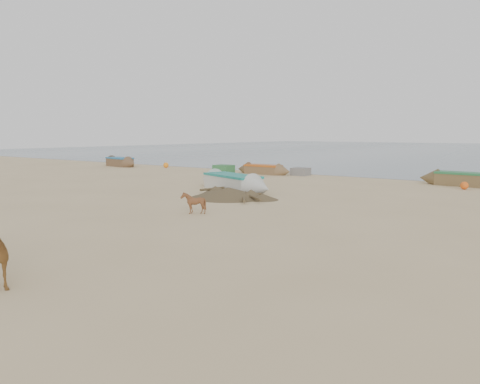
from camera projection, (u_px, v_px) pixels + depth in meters
name	position (u px, v px, depth m)	size (l,w,h in m)	color
ground	(161.00, 238.00, 14.06)	(140.00, 140.00, 0.00)	tan
calf_front	(193.00, 203.00, 18.30)	(0.70, 0.78, 0.86)	brown
near_canoe	(232.00, 182.00, 25.77)	(6.70, 1.40, 0.88)	beige
debris_pile	(228.00, 192.00, 22.91)	(3.74, 3.74, 0.50)	brown
waterline_canoes	(476.00, 180.00, 27.09)	(54.35, 4.30, 0.95)	brown
beach_clutter	(457.00, 181.00, 27.60)	(45.16, 3.63, 0.64)	#306B3A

